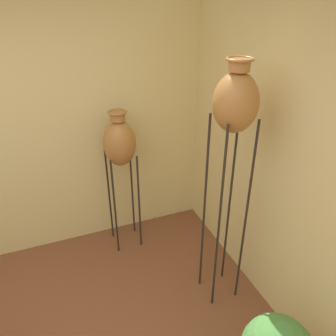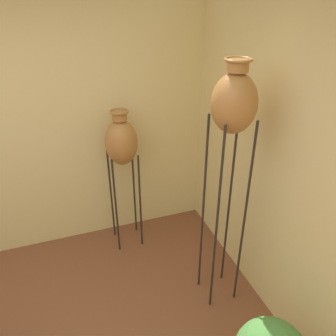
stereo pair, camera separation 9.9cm
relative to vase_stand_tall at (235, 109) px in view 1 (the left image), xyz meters
name	(u,v)px [view 1 (the left image)]	position (x,y,z in m)	size (l,w,h in m)	color
wall_back	(7,133)	(-1.60, 1.30, -0.44)	(7.91, 0.06, 2.70)	beige
vase_stand_tall	(235,109)	(0.00, 0.00, 0.00)	(0.33, 0.33, 2.13)	#28231E
vase_stand_medium	(120,144)	(-0.62, 1.00, -0.59)	(0.32, 0.32, 1.54)	#28231E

